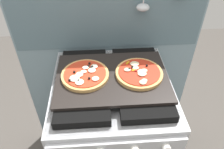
{
  "coord_description": "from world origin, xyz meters",
  "views": [
    {
      "loc": [
        -0.06,
        -0.81,
        1.62
      ],
      "look_at": [
        0.0,
        0.0,
        0.93
      ],
      "focal_mm": 35.65,
      "sensor_mm": 36.0,
      "label": 1
    }
  ],
  "objects_px": {
    "pizza_left": "(85,75)",
    "stove": "(112,133)",
    "pizza_right": "(139,74)",
    "baking_tray": "(112,77)"
  },
  "relations": [
    {
      "from": "baking_tray",
      "to": "pizza_left",
      "type": "xyz_separation_m",
      "value": [
        -0.13,
        0.01,
        0.02
      ]
    },
    {
      "from": "pizza_left",
      "to": "stove",
      "type": "bearing_deg",
      "value": -3.0
    },
    {
      "from": "baking_tray",
      "to": "pizza_right",
      "type": "height_order",
      "value": "pizza_right"
    },
    {
      "from": "stove",
      "to": "pizza_left",
      "type": "xyz_separation_m",
      "value": [
        -0.13,
        0.01,
        0.48
      ]
    },
    {
      "from": "baking_tray",
      "to": "pizza_left",
      "type": "relative_size",
      "value": 2.36
    },
    {
      "from": "pizza_right",
      "to": "baking_tray",
      "type": "bearing_deg",
      "value": 177.96
    },
    {
      "from": "stove",
      "to": "pizza_right",
      "type": "xyz_separation_m",
      "value": [
        0.13,
        -0.0,
        0.48
      ]
    },
    {
      "from": "stove",
      "to": "pizza_left",
      "type": "bearing_deg",
      "value": 177.0
    },
    {
      "from": "pizza_right",
      "to": "pizza_left",
      "type": "bearing_deg",
      "value": 177.84
    },
    {
      "from": "stove",
      "to": "baking_tray",
      "type": "relative_size",
      "value": 1.67
    }
  ]
}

